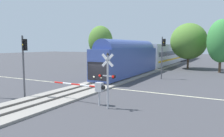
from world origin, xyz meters
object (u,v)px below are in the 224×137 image
object	(u,v)px
crossing_signal_mast	(107,75)
elm_centre_background	(189,41)
pine_left_background	(101,41)
traffic_signal_far_side	(163,51)
crossing_gate_near	(94,87)
oak_far_right	(221,41)
commuter_train	(166,54)
traffic_signal_median	(24,57)

from	to	relation	value
crossing_signal_mast	elm_centre_background	size ratio (longest dim) A/B	0.46
pine_left_background	traffic_signal_far_side	bearing A→B (deg)	-37.44
crossing_gate_near	traffic_signal_far_side	xyz separation A→B (m)	(1.18, 15.53, 2.53)
elm_centre_background	oak_far_right	bearing A→B (deg)	-31.88
commuter_train	crossing_signal_mast	bearing A→B (deg)	-81.57
crossing_gate_near	oak_far_right	world-z (taller)	oak_far_right
traffic_signal_median	pine_left_background	bearing A→B (deg)	109.57
oak_far_right	elm_centre_background	bearing A→B (deg)	148.12
crossing_gate_near	traffic_signal_far_side	distance (m)	15.78
traffic_signal_median	oak_far_right	world-z (taller)	oak_far_right
commuter_train	crossing_gate_near	bearing A→B (deg)	-83.76
commuter_train	crossing_signal_mast	xyz separation A→B (m)	(5.61, -37.87, -0.18)
crossing_gate_near	pine_left_background	xyz separation A→B (m)	(-17.57, 29.88, 4.31)
traffic_signal_median	traffic_signal_far_side	distance (m)	18.33
crossing_signal_mast	pine_left_background	bearing A→B (deg)	122.13
crossing_signal_mast	traffic_signal_far_side	distance (m)	16.12
commuter_train	oak_far_right	xyz separation A→B (m)	(11.96, -9.78, 2.69)
crossing_signal_mast	traffic_signal_median	distance (m)	8.18
crossing_gate_near	pine_left_background	world-z (taller)	pine_left_background
crossing_gate_near	traffic_signal_far_side	world-z (taller)	traffic_signal_far_side
commuter_train	crossing_signal_mast	world-z (taller)	commuter_train
elm_centre_background	crossing_gate_near	bearing A→B (deg)	-93.67
oak_far_right	pine_left_background	bearing A→B (deg)	174.80
traffic_signal_far_side	pine_left_background	xyz separation A→B (m)	(-18.74, 14.35, 1.77)
traffic_signal_median	traffic_signal_far_side	world-z (taller)	traffic_signal_far_side
pine_left_background	oak_far_right	distance (m)	25.55
traffic_signal_median	crossing_gate_near	bearing A→B (deg)	9.46
crossing_signal_mast	elm_centre_background	xyz separation A→B (m)	(0.48, 31.74, 2.94)
pine_left_background	elm_centre_background	world-z (taller)	pine_left_background
commuter_train	elm_centre_background	size ratio (longest dim) A/B	7.14
commuter_train	elm_centre_background	world-z (taller)	elm_centre_background
traffic_signal_median	elm_centre_background	xyz separation A→B (m)	(8.56, 32.31, 1.79)
crossing_signal_mast	commuter_train	bearing A→B (deg)	98.43
traffic_signal_far_side	crossing_gate_near	bearing A→B (deg)	-94.34
traffic_signal_median	elm_centre_background	distance (m)	33.47
commuter_train	pine_left_background	world-z (taller)	pine_left_background
crossing_gate_near	crossing_signal_mast	world-z (taller)	crossing_signal_mast
crossing_gate_near	traffic_signal_far_side	bearing A→B (deg)	85.66
commuter_train	pine_left_background	size ratio (longest dim) A/B	6.97
crossing_signal_mast	elm_centre_background	distance (m)	31.88
pine_left_background	commuter_train	bearing A→B (deg)	28.97
commuter_train	oak_far_right	size ratio (longest dim) A/B	7.08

